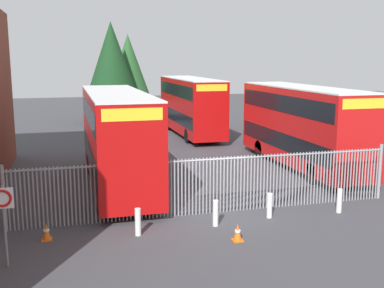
# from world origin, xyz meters

# --- Properties ---
(ground_plane) EXTENTS (100.00, 100.00, 0.00)m
(ground_plane) POSITION_xyz_m (0.00, 8.00, 0.00)
(ground_plane) COLOR #3D3D42
(palisade_fence) EXTENTS (15.10, 0.14, 2.35)m
(palisade_fence) POSITION_xyz_m (-0.29, 0.00, 1.18)
(palisade_fence) COLOR gray
(palisade_fence) RESTS_ON ground
(double_decker_bus_near_gate) EXTENTS (2.54, 10.81, 4.42)m
(double_decker_bus_near_gate) POSITION_xyz_m (-3.37, 4.83, 2.42)
(double_decker_bus_near_gate) COLOR #B70C0C
(double_decker_bus_near_gate) RESTS_ON ground
(double_decker_bus_behind_fence_left) EXTENTS (2.54, 10.81, 4.42)m
(double_decker_bus_behind_fence_left) POSITION_xyz_m (6.77, 6.17, 2.42)
(double_decker_bus_behind_fence_left) COLOR red
(double_decker_bus_behind_fence_left) RESTS_ON ground
(double_decker_bus_behind_fence_right) EXTENTS (2.54, 10.81, 4.42)m
(double_decker_bus_behind_fence_right) POSITION_xyz_m (3.79, 18.35, 2.42)
(double_decker_bus_behind_fence_right) COLOR #B70C0C
(double_decker_bus_behind_fence_right) RESTS_ON ground
(bollard_near_left) EXTENTS (0.20, 0.20, 0.95)m
(bollard_near_left) POSITION_xyz_m (-3.41, -1.58, 0.47)
(bollard_near_left) COLOR silver
(bollard_near_left) RESTS_ON ground
(bollard_center_front) EXTENTS (0.20, 0.20, 0.95)m
(bollard_center_front) POSITION_xyz_m (-0.60, -1.40, 0.47)
(bollard_center_front) COLOR silver
(bollard_center_front) RESTS_ON ground
(bollard_near_right) EXTENTS (0.20, 0.20, 0.95)m
(bollard_near_right) POSITION_xyz_m (1.63, -1.10, 0.47)
(bollard_near_right) COLOR silver
(bollard_near_right) RESTS_ON ground
(bollard_far_right) EXTENTS (0.20, 0.20, 0.95)m
(bollard_far_right) POSITION_xyz_m (4.50, -1.24, 0.47)
(bollard_far_right) COLOR silver
(bollard_far_right) RESTS_ON ground
(traffic_cone_by_gate) EXTENTS (0.34, 0.34, 0.59)m
(traffic_cone_by_gate) POSITION_xyz_m (-6.39, -1.22, 0.29)
(traffic_cone_by_gate) COLOR orange
(traffic_cone_by_gate) RESTS_ON ground
(traffic_cone_mid_forecourt) EXTENTS (0.34, 0.34, 0.59)m
(traffic_cone_mid_forecourt) POSITION_xyz_m (-0.33, -2.93, 0.29)
(traffic_cone_mid_forecourt) COLOR orange
(traffic_cone_mid_forecourt) RESTS_ON ground
(speed_limit_sign_post) EXTENTS (0.60, 0.14, 2.40)m
(speed_limit_sign_post) POSITION_xyz_m (-7.42, -3.01, 1.78)
(speed_limit_sign_post) COLOR slate
(speed_limit_sign_post) RESTS_ON ground
(tree_tall_back) EXTENTS (4.96, 4.96, 9.19)m
(tree_tall_back) POSITION_xyz_m (-1.35, 26.88, 5.64)
(tree_tall_back) COLOR #4C3823
(tree_tall_back) RESTS_ON ground
(tree_short_side) EXTENTS (4.31, 4.31, 8.23)m
(tree_short_side) POSITION_xyz_m (0.57, 29.97, 5.14)
(tree_short_side) COLOR #4C3823
(tree_short_side) RESTS_ON ground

